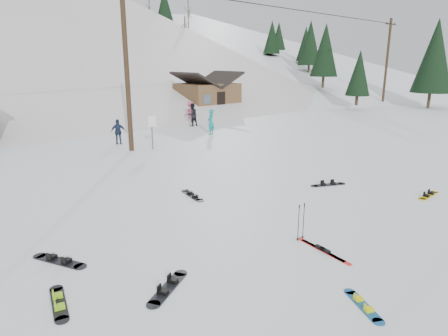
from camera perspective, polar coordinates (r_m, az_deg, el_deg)
ground at (r=10.89m, az=12.82°, el=-11.68°), size 200.00×200.00×0.00m
ridge_right at (r=73.90m, az=-0.48°, el=2.91°), size 45.66×93.98×54.59m
treeline_right at (r=65.01m, az=2.68°, el=11.00°), size 20.00×60.00×10.00m
utility_pole at (r=22.06m, az=-13.79°, el=14.40°), size 2.00×0.26×9.00m
utility_pole_right at (r=47.64m, az=22.25°, el=13.99°), size 2.00×0.26×9.00m
trail_sign at (r=22.49m, az=-10.24°, el=5.87°), size 0.50×0.09×1.85m
cabin at (r=37.66m, az=-2.40°, el=10.14°), size 5.39×4.40×3.77m
hero_snowboard at (r=9.05m, az=19.29°, el=-18.04°), size 0.71×1.18×0.09m
hero_skis at (r=11.00m, az=13.93°, el=-11.30°), size 0.32×1.84×0.10m
ski_poles at (r=11.28m, az=10.95°, el=-7.54°), size 0.29×0.08×1.06m
board_scatter_a at (r=9.22m, az=-8.01°, el=-16.53°), size 1.43×0.97×0.11m
board_scatter_b at (r=10.98m, az=-22.48°, el=-12.12°), size 0.91×1.51×0.12m
board_scatter_c at (r=9.31m, az=-22.53°, el=-17.34°), size 0.55×1.47×0.10m
board_scatter_d at (r=16.50m, az=14.65°, el=-2.28°), size 1.41×0.79×0.11m
board_scatter_e at (r=16.53m, az=27.17°, el=-3.48°), size 1.46×0.34×0.10m
board_scatter_f at (r=14.77m, az=-4.56°, el=-3.89°), size 0.49×1.50×0.11m
skier_teal at (r=26.56m, az=-1.90°, el=6.58°), size 0.73×0.66×1.68m
skier_dark at (r=30.10m, az=-4.57°, el=7.59°), size 0.83×0.65×1.70m
skier_pink at (r=31.77m, az=-4.79°, el=7.96°), size 1.17×0.81×1.66m
skier_navy at (r=24.32m, az=-14.86°, el=5.02°), size 0.94×0.70×1.48m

